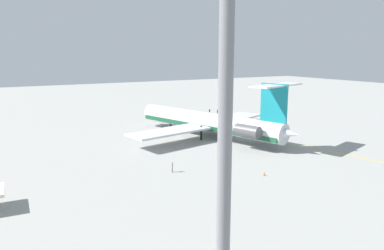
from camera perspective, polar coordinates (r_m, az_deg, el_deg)
name	(u,v)px	position (r m, az deg, el deg)	size (l,w,h in m)	color
ground	(266,135)	(89.72, 11.34, -1.58)	(337.55, 337.55, 0.00)	#9E9E99
main_jetliner	(211,122)	(85.16, 2.98, 0.48)	(45.24, 40.60, 13.46)	silver
ground_crew_near_nose	(182,113)	(112.95, -1.53, 1.82)	(0.28, 0.42, 1.77)	black
ground_crew_near_tail	(218,112)	(116.68, 3.97, 2.08)	(0.33, 0.33, 1.71)	black
ground_crew_portside	(172,166)	(61.07, -3.08, -6.29)	(0.42, 0.29, 1.79)	black
ground_crew_starboard	(210,111)	(118.12, 2.73, 2.23)	(0.29, 0.45, 1.82)	black
safety_cone_nose	(264,174)	(60.79, 11.11, -7.42)	(0.40, 0.40, 0.55)	#EA590F
taxiway_centreline	(238,133)	(91.72, 7.11, -1.16)	(80.63, 0.36, 0.01)	gold
light_mast	(225,117)	(17.19, 5.17, 1.18)	(4.00, 0.70, 30.41)	slate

